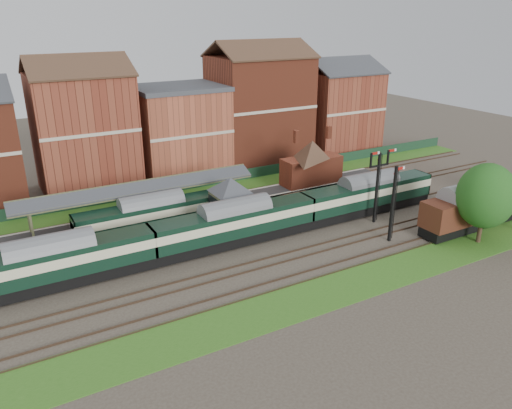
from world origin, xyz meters
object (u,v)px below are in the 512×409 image
semaphore_bracket (378,183)px  dmu_train (235,223)px  platform_railcar (152,215)px  goods_van_a (452,214)px  signal_box (231,203)px

semaphore_bracket → dmu_train: 16.54m
platform_railcar → goods_van_a: 31.37m
signal_box → platform_railcar: bearing=156.8°
semaphore_bracket → dmu_train: size_ratio=0.16×
dmu_train → platform_railcar: 9.14m
dmu_train → platform_railcar: (-6.43, 6.50, -0.16)m
signal_box → goods_van_a: size_ratio=0.88×
semaphore_bracket → platform_railcar: (-22.61, 9.00, -2.45)m
signal_box → platform_railcar: 8.31m
semaphore_bracket → dmu_train: (-16.18, 2.50, -2.29)m
semaphore_bracket → goods_van_a: semaphore_bracket is taller
semaphore_bracket → signal_box: bearing=159.1°
signal_box → dmu_train: size_ratio=0.12×
platform_railcar → dmu_train: bearing=-45.3°
dmu_train → goods_van_a: size_ratio=7.58×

